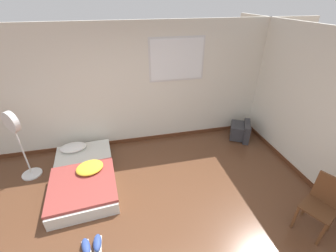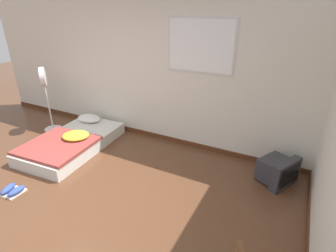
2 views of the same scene
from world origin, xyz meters
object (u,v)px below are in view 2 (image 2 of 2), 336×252
at_px(sneaker_pair, 12,190).
at_px(standing_fan, 45,88).
at_px(crt_tv, 278,171).
at_px(mattress_bed, 73,141).

bearing_deg(sneaker_pair, standing_fan, 124.53).
xyz_separation_m(crt_tv, standing_fan, (-4.51, -0.26, 0.72)).
xyz_separation_m(sneaker_pair, standing_fan, (-1.21, 1.76, 0.87)).
height_order(sneaker_pair, standing_fan, standing_fan).
height_order(crt_tv, standing_fan, standing_fan).
distance_m(mattress_bed, crt_tv, 3.57).
xyz_separation_m(mattress_bed, crt_tv, (3.51, 0.66, 0.06)).
distance_m(mattress_bed, standing_fan, 1.33).
bearing_deg(standing_fan, mattress_bed, -21.61).
bearing_deg(crt_tv, sneaker_pair, -148.53).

